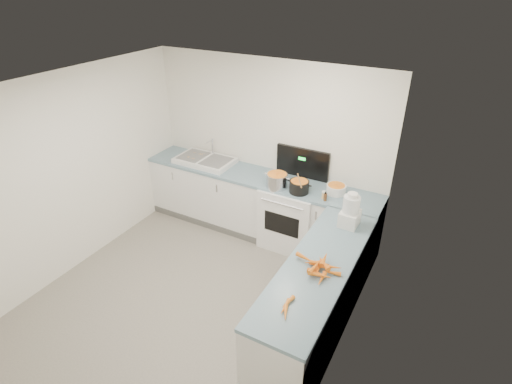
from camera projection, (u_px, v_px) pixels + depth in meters
The scene contains 19 objects.
floor at pixel (190, 302), 4.76m from camera, with size 3.50×4.00×0.00m, color gray, non-canonical shape.
ceiling at pixel (167, 95), 3.54m from camera, with size 3.50×4.00×0.00m, color white, non-canonical shape.
wall_back at pixel (268, 148), 5.68m from camera, with size 3.50×2.50×0.00m, color white, non-canonical shape.
wall_left at pixel (66, 177), 4.88m from camera, with size 4.00×2.50×0.00m, color white, non-canonical shape.
wall_right at pixel (343, 266), 3.42m from camera, with size 4.00×2.50×0.00m, color white, non-canonical shape.
counter_back at pixel (258, 204), 5.83m from camera, with size 3.50×0.62×0.94m.
counter_right at pixel (316, 299), 4.15m from camera, with size 0.62×2.20×0.94m.
stove at pixel (292, 214), 5.59m from camera, with size 0.76×0.65×1.36m.
sink at pixel (205, 160), 5.96m from camera, with size 0.86×0.52×0.31m.
steel_pot at pixel (277, 181), 5.27m from camera, with size 0.29×0.29×0.21m, color silver.
black_pot at pixel (299, 187), 5.15m from camera, with size 0.25×0.25×0.18m, color black.
wooden_spoon at pixel (300, 180), 5.10m from camera, with size 0.02×0.02×0.39m, color #AD7A47.
mixing_bowl at pixel (336, 189), 5.14m from camera, with size 0.25×0.25×0.12m, color white.
extract_bottle at pixel (325, 197), 4.97m from camera, with size 0.04×0.04×0.10m, color #593319.
spice_jar at pixel (324, 195), 5.02m from camera, with size 0.05×0.05×0.09m, color #E5B266.
food_processor at pixel (350, 212), 4.44m from camera, with size 0.20×0.25×0.41m.
carrot_pile at pixel (319, 267), 3.82m from camera, with size 0.49×0.43×0.09m.
peeled_carrots at pixel (286, 307), 3.39m from camera, with size 0.12×0.29×0.04m.
peelings at pixel (195, 155), 6.02m from camera, with size 0.24×0.26×0.01m.
Camera 1 is at (2.38, -2.70, 3.47)m, focal length 28.00 mm.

